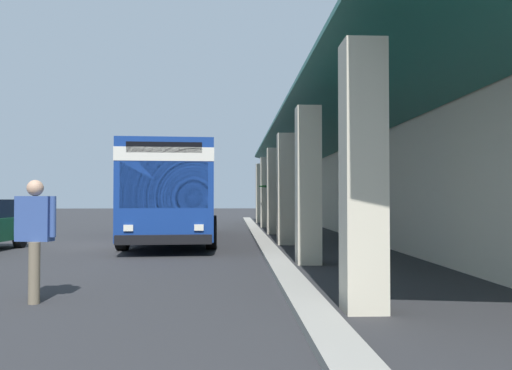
% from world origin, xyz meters
% --- Properties ---
extents(ground, '(120.00, 120.00, 0.00)m').
position_xyz_m(ground, '(0.00, 8.00, 0.00)').
color(ground, '#2D2D30').
extents(curb_strip, '(36.58, 0.50, 0.12)m').
position_xyz_m(curb_strip, '(-2.65, 5.08, 0.06)').
color(curb_strip, '#9E998E').
rests_on(curb_strip, ground).
extents(plaza_building, '(30.78, 15.49, 7.17)m').
position_xyz_m(plaza_building, '(-2.65, 14.70, 3.59)').
color(plaza_building, beige).
rests_on(plaza_building, ground).
extents(transit_bus, '(11.36, 3.36, 3.34)m').
position_xyz_m(transit_bus, '(-2.20, 1.89, 1.85)').
color(transit_bus, navy).
rests_on(transit_bus, ground).
extents(pedestrian, '(0.50, 0.68, 1.78)m').
position_xyz_m(pedestrian, '(9.13, 1.15, 1.01)').
color(pedestrian, '#726651').
rests_on(pedestrian, ground).
extents(potted_palm, '(1.55, 2.01, 2.26)m').
position_xyz_m(potted_palm, '(-9.16, 6.35, 0.50)').
color(potted_palm, '#4C4742').
rests_on(potted_palm, ground).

